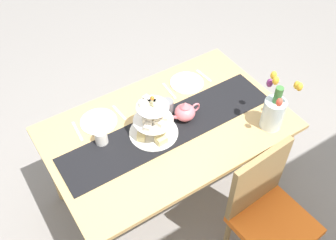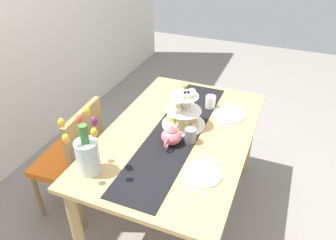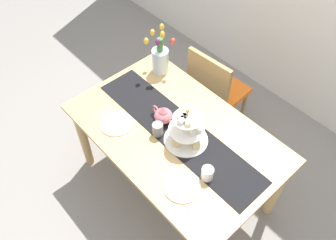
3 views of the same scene
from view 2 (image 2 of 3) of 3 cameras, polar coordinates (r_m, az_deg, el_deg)
ground_plane at (r=2.66m, az=1.53°, el=-15.37°), size 8.00×8.00×0.00m
dining_table at (r=2.23m, az=1.76°, el=-4.52°), size 1.49×0.94×0.74m
chair_left at (r=2.43m, az=-16.06°, el=-6.30°), size 0.45×0.45×0.91m
table_runner at (r=2.17m, az=1.48°, el=-2.15°), size 1.40×0.31×0.00m
tiered_cake_stand at (r=2.20m, az=2.71°, el=1.33°), size 0.30×0.30×0.30m
teapot at (r=2.04m, az=0.59°, el=-2.82°), size 0.24×0.13×0.14m
tulip_vase at (r=1.84m, az=-14.05°, el=-5.56°), size 0.22×0.21×0.41m
dinner_plate_left at (r=1.86m, az=6.01°, el=-9.31°), size 0.23×0.23×0.01m
fork_left at (r=1.76m, az=4.59°, el=-12.34°), size 0.03×0.15×0.01m
knife_left at (r=1.97m, az=7.25°, el=-6.69°), size 0.03×0.17×0.01m
dinner_plate_right at (r=2.39m, az=10.72°, el=0.92°), size 0.23×0.23×0.01m
fork_right at (r=2.27m, az=9.90°, el=-0.92°), size 0.03×0.15×0.01m
knife_right at (r=2.51m, az=11.46°, el=2.51°), size 0.03×0.17×0.01m
mug_grey at (r=2.06m, az=3.95°, el=-2.70°), size 0.08×0.08×0.09m
mug_white_text at (r=2.44m, az=7.47°, el=3.16°), size 0.08×0.08×0.09m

